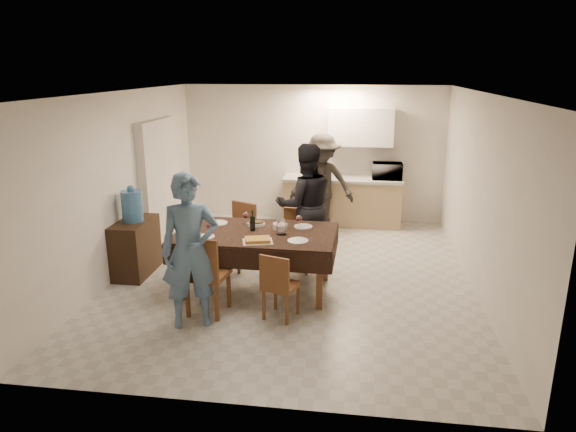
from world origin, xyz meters
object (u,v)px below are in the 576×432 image
(person_kitchen, at_px, (322,183))
(console, at_px, (136,247))
(savoury_tart, at_px, (258,240))
(person_far, at_px, (305,205))
(water_pitcher, at_px, (281,227))
(microwave, at_px, (387,171))
(water_jug, at_px, (132,206))
(wine_bottle, at_px, (253,221))
(dining_table, at_px, (256,235))
(person_near, at_px, (190,251))

(person_kitchen, bearing_deg, console, -135.86)
(savoury_tart, xyz_separation_m, person_far, (0.45, 1.43, 0.08))
(water_pitcher, height_order, savoury_tart, water_pitcher)
(water_pitcher, distance_m, person_far, 1.12)
(savoury_tart, bearing_deg, microwave, 63.93)
(microwave, distance_m, person_far, 2.52)
(water_jug, height_order, wine_bottle, water_jug)
(dining_table, bearing_deg, savoury_tart, -74.33)
(person_kitchen, bearing_deg, person_far, -94.00)
(dining_table, relative_size, microwave, 3.87)
(person_far, bearing_deg, console, -1.78)
(console, xyz_separation_m, water_pitcher, (2.20, -0.36, 0.52))
(person_far, height_order, person_kitchen, person_far)
(wine_bottle, relative_size, person_kitchen, 0.16)
(microwave, height_order, person_far, person_far)
(wine_bottle, bearing_deg, person_near, -114.44)
(wine_bottle, relative_size, microwave, 0.51)
(savoury_tart, bearing_deg, person_far, 72.53)
(savoury_tart, xyz_separation_m, microwave, (1.75, 3.58, 0.22))
(water_jug, height_order, microwave, water_jug)
(wine_bottle, bearing_deg, water_jug, 171.67)
(water_jug, height_order, person_near, person_near)
(savoury_tart, bearing_deg, person_near, -134.13)
(water_jug, bearing_deg, water_pitcher, -9.39)
(person_near, xyz_separation_m, person_kitchen, (1.22, 3.80, -0.01))
(wine_bottle, distance_m, person_near, 1.21)
(microwave, xyz_separation_m, person_near, (-2.40, -4.25, -0.16))
(water_jug, bearing_deg, console, 0.00)
(wine_bottle, height_order, savoury_tart, wine_bottle)
(dining_table, height_order, wine_bottle, wine_bottle)
(water_jug, xyz_separation_m, wine_bottle, (1.80, -0.26, -0.06))
(wine_bottle, bearing_deg, microwave, 58.89)
(water_pitcher, relative_size, microwave, 0.36)
(console, relative_size, water_pitcher, 4.44)
(water_jug, relative_size, water_pitcher, 2.25)
(water_pitcher, xyz_separation_m, person_near, (-0.90, -1.00, -0.01))
(water_jug, xyz_separation_m, water_pitcher, (2.20, -0.36, -0.10))
(console, distance_m, microwave, 4.74)
(savoury_tart, xyz_separation_m, person_near, (-0.65, -0.67, 0.06))
(water_jug, relative_size, person_kitchen, 0.25)
(console, distance_m, person_near, 1.95)
(console, distance_m, wine_bottle, 1.90)
(dining_table, relative_size, savoury_tart, 5.78)
(dining_table, distance_m, water_pitcher, 0.38)
(console, distance_m, water_pitcher, 2.29)
(dining_table, xyz_separation_m, water_jug, (-1.85, 0.31, 0.24))
(dining_table, xyz_separation_m, microwave, (1.85, 3.20, 0.28))
(microwave, height_order, person_near, person_near)
(microwave, relative_size, person_near, 0.30)
(console, bearing_deg, person_kitchen, 44.14)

